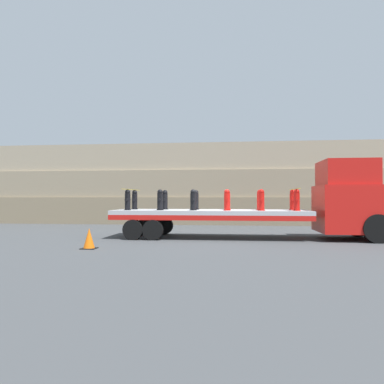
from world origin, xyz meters
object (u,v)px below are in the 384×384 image
at_px(truck_cab, 355,200).
at_px(fire_hydrant_red_near_4, 261,200).
at_px(fire_hydrant_black_far_1, 165,200).
at_px(fire_hydrant_red_far_4, 260,200).
at_px(fire_hydrant_black_near_0, 128,200).
at_px(fire_hydrant_black_near_1, 160,200).
at_px(fire_hydrant_black_far_2, 196,200).
at_px(fire_hydrant_red_far_3, 227,200).
at_px(fire_hydrant_black_far_0, 135,200).
at_px(fire_hydrant_black_near_2, 193,200).
at_px(fire_hydrant_red_far_5, 293,200).
at_px(fire_hydrant_red_near_5, 297,200).
at_px(fire_hydrant_red_near_3, 227,200).
at_px(traffic_cone, 89,239).
at_px(flatbed_trailer, 200,215).

relative_size(truck_cab, fire_hydrant_red_near_4, 3.69).
height_order(fire_hydrant_black_far_1, fire_hydrant_red_far_4, same).
distance_m(fire_hydrant_black_near_0, fire_hydrant_black_near_1, 1.37).
distance_m(fire_hydrant_black_far_2, fire_hydrant_red_far_3, 1.37).
xyz_separation_m(fire_hydrant_black_far_0, fire_hydrant_black_near_2, (2.74, -1.09, 0.00)).
bearing_deg(fire_hydrant_red_far_5, truck_cab, -12.99).
bearing_deg(fire_hydrant_black_near_0, fire_hydrant_black_near_2, 0.00).
distance_m(fire_hydrant_red_far_4, fire_hydrant_red_near_5, 1.75).
bearing_deg(fire_hydrant_black_far_0, fire_hydrant_red_near_5, -9.02).
relative_size(fire_hydrant_black_near_0, fire_hydrant_black_near_2, 1.00).
xyz_separation_m(fire_hydrant_red_near_3, fire_hydrant_red_near_4, (1.37, 0.00, 0.00)).
bearing_deg(truck_cab, fire_hydrant_black_near_1, -176.03).
xyz_separation_m(fire_hydrant_red_far_3, fire_hydrant_red_far_4, (1.37, 0.00, 0.00)).
relative_size(fire_hydrant_red_far_4, traffic_cone, 1.27).
relative_size(fire_hydrant_black_far_0, fire_hydrant_red_far_5, 1.00).
relative_size(flatbed_trailer, fire_hydrant_black_near_2, 9.40).
bearing_deg(flatbed_trailer, fire_hydrant_red_near_4, -12.20).
distance_m(fire_hydrant_black_near_1, fire_hydrant_red_far_3, 2.95).
distance_m(fire_hydrant_black_far_0, traffic_cone, 4.57).
bearing_deg(fire_hydrant_red_far_3, fire_hydrant_red_near_5, -21.64).
bearing_deg(fire_hydrant_red_far_5, fire_hydrant_black_far_0, 180.00).
bearing_deg(traffic_cone, fire_hydrant_black_near_2, 47.18).
bearing_deg(fire_hydrant_black_near_1, fire_hydrant_black_far_1, 90.00).
xyz_separation_m(flatbed_trailer, fire_hydrant_black_far_2, (-0.22, 0.54, 0.63)).
distance_m(fire_hydrant_black_far_2, fire_hydrant_red_far_5, 4.11).
bearing_deg(fire_hydrant_red_near_3, fire_hydrant_red_far_4, 38.43).
height_order(fire_hydrant_red_far_3, fire_hydrant_red_near_5, same).
xyz_separation_m(flatbed_trailer, fire_hydrant_red_near_5, (3.88, -0.54, 0.63)).
height_order(fire_hydrant_black_far_0, fire_hydrant_black_near_2, same).
bearing_deg(fire_hydrant_black_near_1, fire_hydrant_black_near_0, 180.00).
distance_m(fire_hydrant_black_near_1, fire_hydrant_red_near_5, 5.48).
height_order(flatbed_trailer, fire_hydrant_black_far_0, fire_hydrant_black_far_0).
height_order(fire_hydrant_black_near_0, fire_hydrant_red_far_5, same).
distance_m(fire_hydrant_black_near_1, fire_hydrant_red_far_4, 4.25).
height_order(fire_hydrant_black_near_2, fire_hydrant_red_far_4, same).
bearing_deg(fire_hydrant_red_far_4, fire_hydrant_black_far_2, 180.00).
relative_size(fire_hydrant_black_far_2, fire_hydrant_red_near_5, 1.00).
distance_m(truck_cab, fire_hydrant_black_near_1, 7.85).
bearing_deg(traffic_cone, fire_hydrant_black_far_1, 68.93).
bearing_deg(fire_hydrant_black_near_0, fire_hydrant_black_near_1, 0.00).
distance_m(fire_hydrant_black_far_1, traffic_cone, 4.86).
xyz_separation_m(fire_hydrant_black_near_1, fire_hydrant_black_far_2, (1.37, 1.09, 0.00)).
relative_size(fire_hydrant_red_near_3, fire_hydrant_red_far_4, 1.00).
relative_size(flatbed_trailer, fire_hydrant_red_far_5, 9.40).
relative_size(flatbed_trailer, fire_hydrant_black_near_0, 9.40).
bearing_deg(fire_hydrant_black_near_0, fire_hydrant_black_far_1, 38.43).
bearing_deg(fire_hydrant_black_near_1, fire_hydrant_red_near_5, 0.00).
xyz_separation_m(fire_hydrant_black_near_0, fire_hydrant_black_far_1, (1.37, 1.09, 0.00)).
height_order(flatbed_trailer, fire_hydrant_red_far_4, fire_hydrant_red_far_4).
height_order(truck_cab, fire_hydrant_black_near_0, truck_cab).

